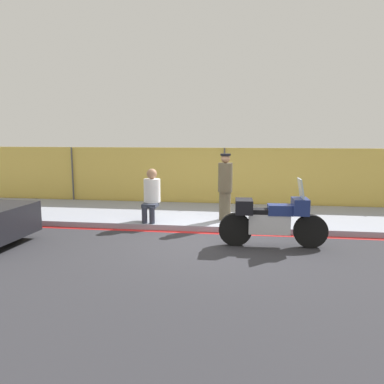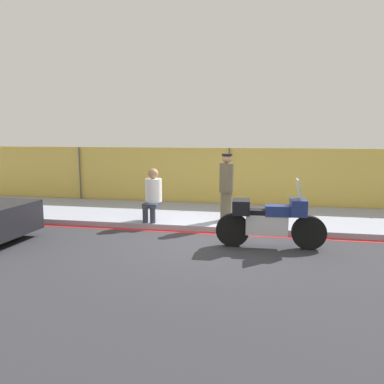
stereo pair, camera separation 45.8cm
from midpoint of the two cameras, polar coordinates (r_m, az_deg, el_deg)
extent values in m
plane|color=#2D2D33|center=(8.43, 1.74, -7.63)|extent=(120.00, 120.00, 0.00)
cube|color=#8E93A3|center=(10.76, 3.18, -3.64)|extent=(38.76, 3.21, 0.14)
cube|color=red|center=(9.14, 2.26, -6.31)|extent=(38.76, 0.18, 0.01)
cube|color=gold|center=(12.28, 3.89, 2.17)|extent=(36.82, 0.08, 1.96)
cylinder|color=#4C4C51|center=(13.60, -18.66, 2.37)|extent=(0.05, 0.05, 1.96)
cylinder|color=#4C4C51|center=(12.18, 3.86, 2.12)|extent=(0.05, 0.05, 1.96)
cylinder|color=black|center=(8.25, 16.10, -5.77)|extent=(0.72, 0.17, 0.71)
cylinder|color=black|center=(8.12, 5.01, -5.70)|extent=(0.72, 0.17, 0.71)
cube|color=silver|center=(8.11, 10.07, -4.77)|extent=(0.88, 0.32, 0.43)
cube|color=navy|center=(8.06, 11.70, -2.67)|extent=(0.53, 0.33, 0.22)
cube|color=black|center=(8.04, 9.44, -2.93)|extent=(0.61, 0.30, 0.10)
cube|color=navy|center=(8.10, 14.61, -2.14)|extent=(0.34, 0.49, 0.34)
cube|color=silver|center=(8.04, 14.71, 0.52)|extent=(0.12, 0.42, 0.42)
cube|color=black|center=(8.00, 6.30, -2.19)|extent=(0.38, 0.52, 0.30)
cylinder|color=brown|center=(9.88, 3.71, -2.11)|extent=(0.31, 0.31, 0.75)
cylinder|color=brown|center=(9.77, 3.76, 2.23)|extent=(0.37, 0.37, 0.75)
sphere|color=#A37556|center=(9.72, 3.79, 5.12)|extent=(0.23, 0.23, 0.23)
cylinder|color=black|center=(9.72, 3.79, 5.70)|extent=(0.27, 0.27, 0.05)
cylinder|color=#2D3342|center=(9.61, -8.61, -3.49)|extent=(0.14, 0.14, 0.43)
cylinder|color=#2D3342|center=(9.55, -7.48, -3.54)|extent=(0.14, 0.14, 0.43)
cube|color=#2D3342|center=(9.74, -7.73, -2.02)|extent=(0.37, 0.43, 0.10)
cylinder|color=white|center=(9.88, -7.43, 0.23)|extent=(0.44, 0.44, 0.61)
sphere|color=#A37556|center=(9.83, -7.48, 2.76)|extent=(0.27, 0.27, 0.27)
cylinder|color=black|center=(9.97, -27.54, -4.06)|extent=(0.69, 0.25, 0.68)
camera|label=1|loc=(0.23, -91.43, -0.22)|focal=35.00mm
camera|label=2|loc=(0.23, 88.57, 0.22)|focal=35.00mm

